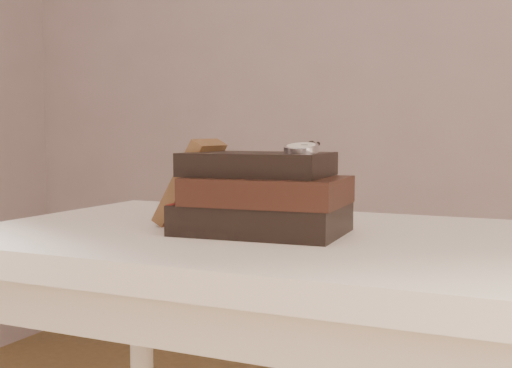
% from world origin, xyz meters
% --- Properties ---
extents(table, '(1.00, 0.60, 0.75)m').
position_xyz_m(table, '(0.00, 0.35, 0.66)').
color(table, white).
rests_on(table, ground).
extents(book_stack, '(0.26, 0.19, 0.12)m').
position_xyz_m(book_stack, '(-0.04, 0.33, 0.81)').
color(book_stack, black).
rests_on(book_stack, table).
extents(journal, '(0.10, 0.10, 0.14)m').
position_xyz_m(journal, '(-0.18, 0.36, 0.82)').
color(journal, '#432C1A').
rests_on(journal, table).
extents(pocket_watch, '(0.05, 0.15, 0.02)m').
position_xyz_m(pocket_watch, '(0.03, 0.32, 0.88)').
color(pocket_watch, silver).
rests_on(pocket_watch, book_stack).
extents(eyeglasses, '(0.11, 0.13, 0.05)m').
position_xyz_m(eyeglasses, '(-0.13, 0.40, 0.82)').
color(eyeglasses, silver).
rests_on(eyeglasses, book_stack).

